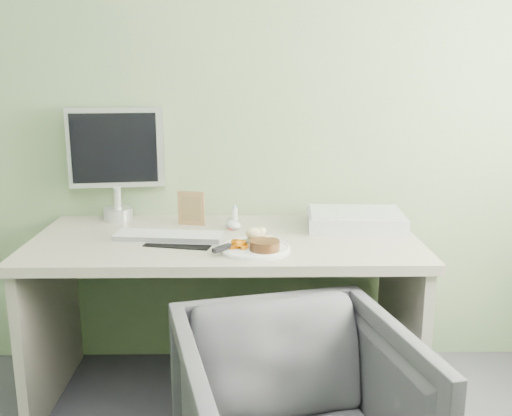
{
  "coord_description": "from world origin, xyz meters",
  "views": [
    {
      "loc": [
        0.1,
        -0.66,
        1.4
      ],
      "look_at": [
        0.13,
        1.5,
        0.88
      ],
      "focal_mm": 40.0,
      "sensor_mm": 36.0,
      "label": 1
    }
  ],
  "objects_px": {
    "scanner": "(355,220)",
    "desk": "(226,278)",
    "monitor": "(116,157)",
    "plate": "(255,249)"
  },
  "relations": [
    {
      "from": "plate",
      "to": "monitor",
      "type": "relative_size",
      "value": 0.53
    },
    {
      "from": "desk",
      "to": "scanner",
      "type": "bearing_deg",
      "value": 14.03
    },
    {
      "from": "desk",
      "to": "monitor",
      "type": "distance_m",
      "value": 0.76
    },
    {
      "from": "desk",
      "to": "scanner",
      "type": "xyz_separation_m",
      "value": [
        0.57,
        0.14,
        0.22
      ]
    },
    {
      "from": "scanner",
      "to": "desk",
      "type": "bearing_deg",
      "value": -162.17
    },
    {
      "from": "plate",
      "to": "monitor",
      "type": "height_order",
      "value": "monitor"
    },
    {
      "from": "plate",
      "to": "desk",
      "type": "bearing_deg",
      "value": 122.87
    },
    {
      "from": "monitor",
      "to": "scanner",
      "type": "bearing_deg",
      "value": -16.31
    },
    {
      "from": "scanner",
      "to": "monitor",
      "type": "distance_m",
      "value": 1.12
    },
    {
      "from": "desk",
      "to": "monitor",
      "type": "bearing_deg",
      "value": 148.37
    }
  ]
}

